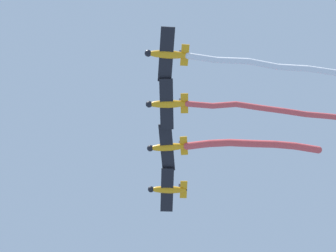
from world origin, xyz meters
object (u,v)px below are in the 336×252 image
airplane_right_wing (167,104)px  airplane_slot (167,54)px  airplane_lead (167,190)px  airplane_left_wing (167,147)px

airplane_right_wing → airplane_slot: bearing=90.8°
airplane_lead → airplane_right_wing: 11.78m
airplane_lead → airplane_slot: bearing=88.3°
airplane_lead → airplane_left_wing: size_ratio=0.97×
airplane_right_wing → airplane_lead: bearing=-89.2°
airplane_lead → airplane_left_wing: (3.07, -5.02, 0.30)m
airplane_left_wing → airplane_right_wing: 5.91m
airplane_right_wing → airplane_slot: size_ratio=1.03×
airplane_lead → airplane_slot: airplane_slot is taller
airplane_lead → airplane_right_wing: size_ratio=0.99×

